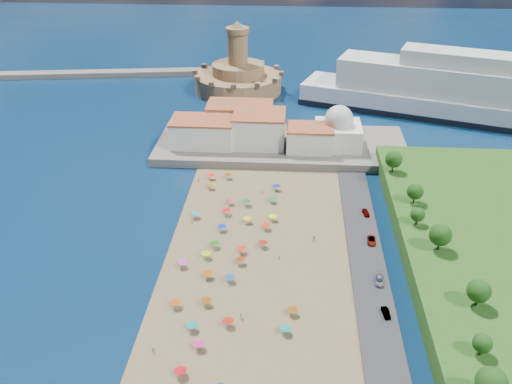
{
  "coord_description": "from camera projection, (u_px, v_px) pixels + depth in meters",
  "views": [
    {
      "loc": [
        13.77,
        -117.87,
        85.73
      ],
      "look_at": [
        4.0,
        25.0,
        8.0
      ],
      "focal_mm": 40.0,
      "sensor_mm": 36.0,
      "label": 1
    }
  ],
  "objects": [
    {
      "name": "breakwater",
      "position": [
        47.0,
        75.0,
        285.21
      ],
      "size": [
        199.03,
        34.77,
        2.6
      ],
      "primitive_type": "cube",
      "rotation": [
        0.0,
        0.0,
        0.14
      ],
      "color": "#59544C",
      "rests_on": "ground"
    },
    {
      "name": "terrace",
      "position": [
        281.0,
        146.0,
        207.77
      ],
      "size": [
        90.0,
        36.0,
        3.0
      ],
      "primitive_type": "cube",
      "color": "#59544C",
      "rests_on": "ground"
    },
    {
      "name": "domed_building",
      "position": [
        338.0,
        130.0,
        201.25
      ],
      "size": [
        16.0,
        16.0,
        15.0
      ],
      "color": "silver",
      "rests_on": "terrace"
    },
    {
      "name": "fortress",
      "position": [
        238.0,
        77.0,
        263.61
      ],
      "size": [
        40.0,
        40.0,
        32.4
      ],
      "color": "#9A734D",
      "rests_on": "ground"
    },
    {
      "name": "beach_parasols",
      "position": [
        226.0,
        278.0,
        137.08
      ],
      "size": [
        31.15,
        112.57,
        2.2
      ],
      "color": "gray",
      "rests_on": "beach"
    },
    {
      "name": "cruise_ship",
      "position": [
        487.0,
        98.0,
        228.95
      ],
      "size": [
        151.45,
        71.3,
        33.32
      ],
      "color": "black",
      "rests_on": "ground"
    },
    {
      "name": "hillside_trees",
      "position": [
        445.0,
        263.0,
        129.24
      ],
      "size": [
        13.92,
        108.42,
        7.17
      ],
      "color": "#382314",
      "rests_on": "hillside"
    },
    {
      "name": "waterfront_buildings",
      "position": [
        246.0,
        128.0,
        206.07
      ],
      "size": [
        57.0,
        29.0,
        11.0
      ],
      "color": "silver",
      "rests_on": "terrace"
    },
    {
      "name": "beachgoers",
      "position": [
        227.0,
        266.0,
        143.03
      ],
      "size": [
        40.39,
        103.16,
        1.82
      ],
      "color": "tan",
      "rests_on": "beach"
    },
    {
      "name": "jetty",
      "position": [
        232.0,
        111.0,
        239.92
      ],
      "size": [
        18.0,
        70.0,
        2.4
      ],
      "primitive_type": "cube",
      "color": "#59544C",
      "rests_on": "ground"
    },
    {
      "name": "ground",
      "position": [
        234.0,
        266.0,
        145.08
      ],
      "size": [
        700.0,
        700.0,
        0.0
      ],
      "primitive_type": "plane",
      "color": "#071938",
      "rests_on": "ground"
    },
    {
      "name": "parked_cars",
      "position": [
        378.0,
        272.0,
        140.46
      ],
      "size": [
        2.6,
        71.14,
        1.42
      ],
      "color": "gray",
      "rests_on": "promenade"
    }
  ]
}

